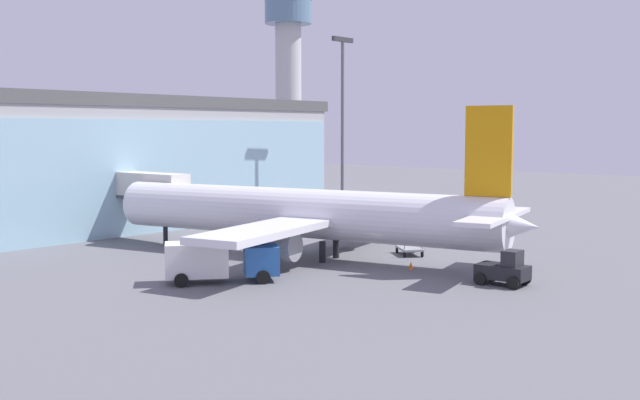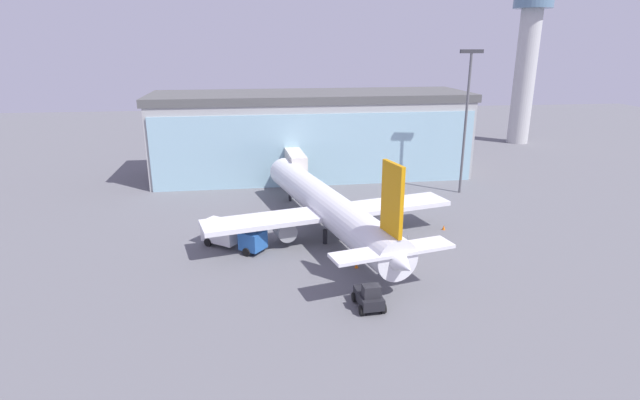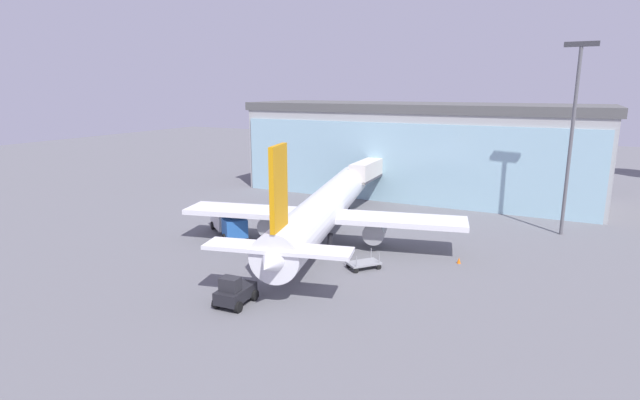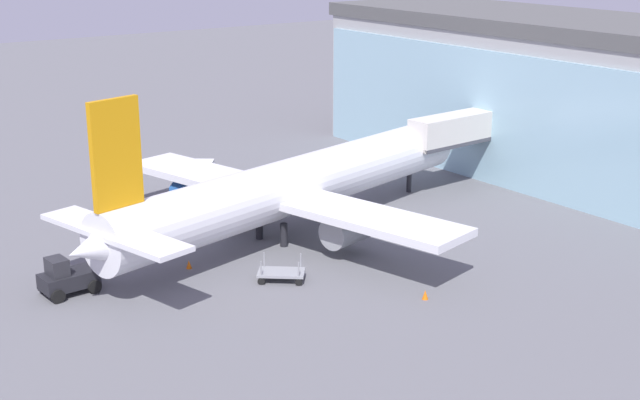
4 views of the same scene
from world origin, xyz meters
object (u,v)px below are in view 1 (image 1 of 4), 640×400
at_px(catering_truck, 218,260).
at_px(pushback_tug, 504,270).
at_px(control_tower, 288,73).
at_px(safety_cone_wingtip, 407,236).
at_px(apron_light_mast, 342,113).
at_px(baggage_cart, 409,249).
at_px(safety_cone_nose, 411,265).
at_px(airplane, 306,214).
at_px(jet_bridge, 137,187).

bearing_deg(catering_truck, pushback_tug, -13.36).
xyz_separation_m(control_tower, pushback_tug, (-47.42, -65.96, -18.42)).
distance_m(control_tower, safety_cone_wingtip, 63.48).
relative_size(control_tower, apron_light_mast, 1.60).
bearing_deg(baggage_cart, safety_cone_nose, -14.97).
height_order(safety_cone_nose, safety_cone_wingtip, same).
bearing_deg(catering_truck, baggage_cart, 27.16).
bearing_deg(safety_cone_wingtip, catering_truck, -174.75).
bearing_deg(baggage_cart, airplane, -88.75).
distance_m(catering_truck, baggage_cart, 17.49).
distance_m(control_tower, safety_cone_nose, 77.33).
bearing_deg(jet_bridge, control_tower, -63.24).
relative_size(control_tower, safety_cone_nose, 58.25).
xyz_separation_m(catering_truck, pushback_tug, (11.78, -14.28, -0.49)).
distance_m(control_tower, airplane, 71.27).
bearing_deg(control_tower, apron_light_mast, -127.78).
distance_m(control_tower, apron_light_mast, 45.03).
bearing_deg(control_tower, baggage_cart, -127.51).
bearing_deg(safety_cone_nose, airplane, 100.42).
distance_m(pushback_tug, safety_cone_nose, 7.64).
bearing_deg(safety_cone_nose, jet_bridge, 98.35).
distance_m(jet_bridge, apron_light_mast, 25.29).
relative_size(jet_bridge, airplane, 0.34).
height_order(apron_light_mast, pushback_tug, apron_light_mast).
relative_size(apron_light_mast, airplane, 0.56).
bearing_deg(apron_light_mast, control_tower, 52.22).
bearing_deg(safety_cone_wingtip, apron_light_mast, 61.75).
height_order(control_tower, pushback_tug, control_tower).
xyz_separation_m(jet_bridge, airplane, (2.46, -19.01, -1.22)).
height_order(apron_light_mast, catering_truck, apron_light_mast).
distance_m(control_tower, baggage_cart, 71.51).
distance_m(airplane, baggage_cart, 8.82).
bearing_deg(catering_truck, safety_cone_wingtip, 42.38).
distance_m(airplane, safety_cone_wingtip, 14.04).
bearing_deg(catering_truck, jet_bridge, 105.98).
bearing_deg(safety_cone_wingtip, jet_bridge, 130.62).
bearing_deg(baggage_cart, jet_bridge, -120.61).
bearing_deg(control_tower, safety_cone_nose, -128.83).
relative_size(pushback_tug, safety_cone_nose, 6.05).
bearing_deg(jet_bridge, apron_light_mast, -104.76).
relative_size(safety_cone_nose, safety_cone_wingtip, 1.00).
height_order(jet_bridge, airplane, airplane).
relative_size(pushback_tug, safety_cone_wingtip, 6.05).
height_order(control_tower, airplane, control_tower).
bearing_deg(baggage_cart, control_tower, -178.75).
bearing_deg(airplane, safety_cone_wingtip, -103.35).
xyz_separation_m(apron_light_mast, safety_cone_wingtip, (-7.72, -14.37, -11.49)).
bearing_deg(airplane, pushback_tug, 169.94).
xyz_separation_m(control_tower, baggage_cart, (-41.99, -54.71, -18.89)).
xyz_separation_m(airplane, pushback_tug, (1.17, -16.32, -2.48)).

